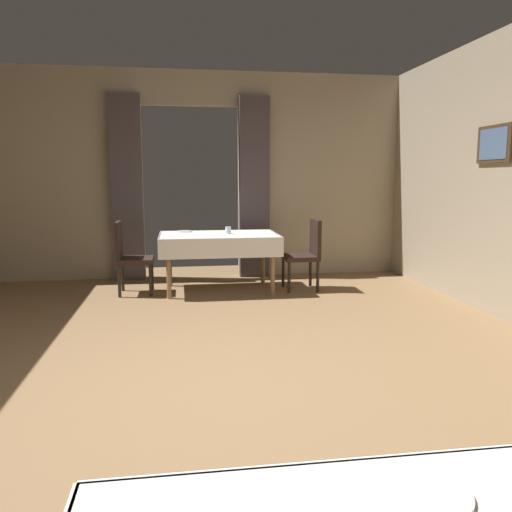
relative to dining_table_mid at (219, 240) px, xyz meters
name	(u,v)px	position (x,y,z in m)	size (l,w,h in m)	color
ground	(210,386)	(-0.32, -3.13, -0.67)	(10.08, 10.08, 0.00)	olive
wall_back	(191,175)	(-0.32, 1.05, 0.85)	(6.40, 0.27, 3.00)	tan
dining_table_mid	(219,240)	(0.00, 0.00, 0.00)	(1.53, 1.00, 0.75)	olive
chair_mid_left	(129,254)	(-1.15, -0.03, -0.15)	(0.44, 0.44, 0.93)	black
chair_mid_right	(306,251)	(1.15, -0.11, -0.15)	(0.44, 0.44, 0.93)	black
plate_near_b	(421,493)	(0.03, -5.60, 0.09)	(0.23, 0.23, 0.01)	white
glass_mid_a	(228,230)	(0.12, -0.01, 0.13)	(0.07, 0.07, 0.09)	silver
plate_mid_b	(184,231)	(-0.44, 0.34, 0.09)	(0.22, 0.22, 0.01)	white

